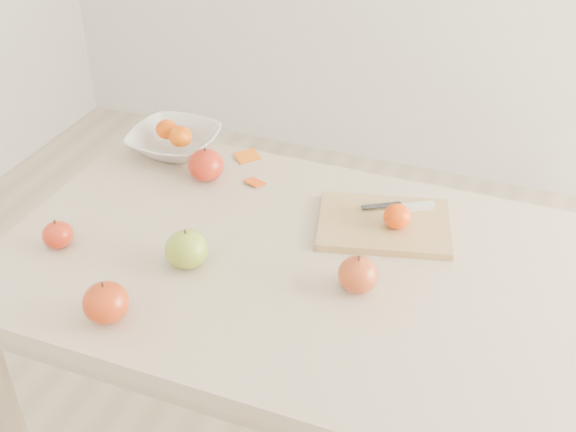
% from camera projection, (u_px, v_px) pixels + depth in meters
% --- Properties ---
extents(table, '(1.20, 0.80, 0.75)m').
position_uv_depth(table, '(280.00, 290.00, 1.60)').
color(table, beige).
rests_on(table, ground).
extents(cutting_board, '(0.34, 0.28, 0.02)m').
position_uv_depth(cutting_board, '(384.00, 224.00, 1.62)').
color(cutting_board, tan).
rests_on(cutting_board, table).
extents(board_tangerine, '(0.06, 0.06, 0.05)m').
position_uv_depth(board_tangerine, '(397.00, 216.00, 1.59)').
color(board_tangerine, '#E64708').
rests_on(board_tangerine, cutting_board).
extents(fruit_bowl, '(0.23, 0.23, 0.06)m').
position_uv_depth(fruit_bowl, '(174.00, 141.00, 1.91)').
color(fruit_bowl, silver).
rests_on(fruit_bowl, table).
extents(bowl_tangerine_near, '(0.06, 0.06, 0.05)m').
position_uv_depth(bowl_tangerine_near, '(167.00, 129.00, 1.91)').
color(bowl_tangerine_near, '#E14007').
rests_on(bowl_tangerine_near, fruit_bowl).
extents(bowl_tangerine_far, '(0.06, 0.06, 0.05)m').
position_uv_depth(bowl_tangerine_far, '(181.00, 136.00, 1.87)').
color(bowl_tangerine_far, '#D44B07').
rests_on(bowl_tangerine_far, fruit_bowl).
extents(orange_peel_a, '(0.07, 0.07, 0.01)m').
position_uv_depth(orange_peel_a, '(247.00, 158.00, 1.89)').
color(orange_peel_a, '#CF5B0E').
rests_on(orange_peel_a, table).
extents(orange_peel_b, '(0.05, 0.05, 0.01)m').
position_uv_depth(orange_peel_b, '(255.00, 183.00, 1.78)').
color(orange_peel_b, '#D7480F').
rests_on(orange_peel_b, table).
extents(paring_knife, '(0.16, 0.09, 0.01)m').
position_uv_depth(paring_knife, '(412.00, 206.00, 1.66)').
color(paring_knife, silver).
rests_on(paring_knife, cutting_board).
extents(apple_green, '(0.09, 0.09, 0.08)m').
position_uv_depth(apple_green, '(187.00, 249.00, 1.50)').
color(apple_green, '#6F9E1B').
rests_on(apple_green, table).
extents(apple_red_c, '(0.09, 0.09, 0.08)m').
position_uv_depth(apple_red_c, '(106.00, 302.00, 1.36)').
color(apple_red_c, '#A5170D').
rests_on(apple_red_c, table).
extents(apple_red_d, '(0.07, 0.07, 0.06)m').
position_uv_depth(apple_red_d, '(58.00, 235.00, 1.56)').
color(apple_red_d, '#8C030C').
rests_on(apple_red_d, table).
extents(apple_red_a, '(0.09, 0.09, 0.08)m').
position_uv_depth(apple_red_a, '(206.00, 165.00, 1.78)').
color(apple_red_a, '#91070C').
rests_on(apple_red_a, table).
extents(apple_red_e, '(0.08, 0.08, 0.07)m').
position_uv_depth(apple_red_e, '(358.00, 274.00, 1.43)').
color(apple_red_e, maroon).
rests_on(apple_red_e, table).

